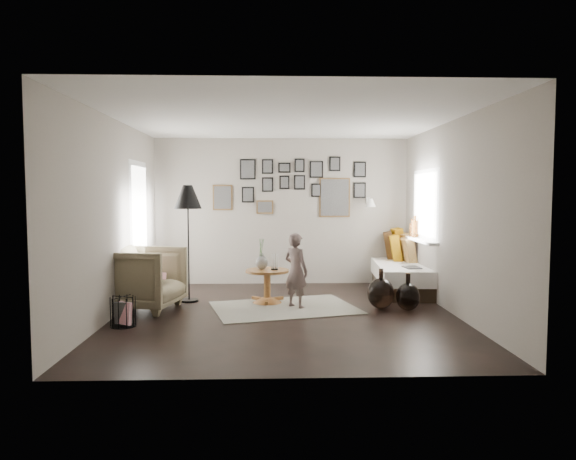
{
  "coord_description": "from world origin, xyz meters",
  "views": [
    {
      "loc": [
        -0.2,
        -6.78,
        1.61
      ],
      "look_at": [
        0.05,
        0.5,
        1.1
      ],
      "focal_mm": 32.0,
      "sensor_mm": 36.0,
      "label": 1
    }
  ],
  "objects_px": {
    "vase": "(262,260)",
    "child": "(296,271)",
    "demijohn_large": "(381,293)",
    "demijohn_small": "(408,297)",
    "daybed": "(401,271)",
    "pedestal_table": "(267,288)",
    "magazine_basket": "(123,312)",
    "floor_lamp": "(188,201)",
    "armchair": "(144,278)"
  },
  "relations": [
    {
      "from": "vase",
      "to": "demijohn_large",
      "type": "relative_size",
      "value": 0.8
    },
    {
      "from": "magazine_basket",
      "to": "demijohn_small",
      "type": "xyz_separation_m",
      "value": [
        3.7,
        0.72,
        0.01
      ]
    },
    {
      "from": "armchair",
      "to": "demijohn_small",
      "type": "xyz_separation_m",
      "value": [
        3.66,
        -0.19,
        -0.24
      ]
    },
    {
      "from": "daybed",
      "to": "magazine_basket",
      "type": "relative_size",
      "value": 5.63
    },
    {
      "from": "magazine_basket",
      "to": "demijohn_large",
      "type": "height_order",
      "value": "demijohn_large"
    },
    {
      "from": "daybed",
      "to": "child",
      "type": "height_order",
      "value": "child"
    },
    {
      "from": "demijohn_small",
      "to": "magazine_basket",
      "type": "bearing_deg",
      "value": -168.94
    },
    {
      "from": "pedestal_table",
      "to": "armchair",
      "type": "distance_m",
      "value": 1.76
    },
    {
      "from": "vase",
      "to": "floor_lamp",
      "type": "relative_size",
      "value": 0.26
    },
    {
      "from": "demijohn_small",
      "to": "child",
      "type": "xyz_separation_m",
      "value": [
        -1.54,
        0.23,
        0.34
      ]
    },
    {
      "from": "armchair",
      "to": "pedestal_table",
      "type": "bearing_deg",
      "value": -65.83
    },
    {
      "from": "daybed",
      "to": "demijohn_large",
      "type": "relative_size",
      "value": 3.78
    },
    {
      "from": "vase",
      "to": "daybed",
      "type": "xyz_separation_m",
      "value": [
        2.33,
        0.99,
        -0.32
      ]
    },
    {
      "from": "demijohn_large",
      "to": "demijohn_small",
      "type": "relative_size",
      "value": 1.1
    },
    {
      "from": "vase",
      "to": "demijohn_small",
      "type": "bearing_deg",
      "value": -15.57
    },
    {
      "from": "vase",
      "to": "magazine_basket",
      "type": "xyz_separation_m",
      "value": [
        -1.67,
        -1.29,
        -0.46
      ]
    },
    {
      "from": "armchair",
      "to": "magazine_basket",
      "type": "relative_size",
      "value": 2.53
    },
    {
      "from": "floor_lamp",
      "to": "magazine_basket",
      "type": "distance_m",
      "value": 2.04
    },
    {
      "from": "armchair",
      "to": "child",
      "type": "height_order",
      "value": "child"
    },
    {
      "from": "daybed",
      "to": "floor_lamp",
      "type": "height_order",
      "value": "floor_lamp"
    },
    {
      "from": "vase",
      "to": "child",
      "type": "bearing_deg",
      "value": -34.18
    },
    {
      "from": "daybed",
      "to": "magazine_basket",
      "type": "height_order",
      "value": "daybed"
    },
    {
      "from": "vase",
      "to": "child",
      "type": "relative_size",
      "value": 0.43
    },
    {
      "from": "floor_lamp",
      "to": "demijohn_large",
      "type": "height_order",
      "value": "floor_lamp"
    },
    {
      "from": "daybed",
      "to": "demijohn_small",
      "type": "relative_size",
      "value": 4.15
    },
    {
      "from": "magazine_basket",
      "to": "child",
      "type": "xyz_separation_m",
      "value": [
        2.16,
        0.95,
        0.35
      ]
    },
    {
      "from": "vase",
      "to": "floor_lamp",
      "type": "height_order",
      "value": "floor_lamp"
    },
    {
      "from": "daybed",
      "to": "child",
      "type": "bearing_deg",
      "value": -139.58
    },
    {
      "from": "daybed",
      "to": "demijohn_large",
      "type": "xyz_separation_m",
      "value": [
        -0.65,
        -1.44,
        -0.1
      ]
    },
    {
      "from": "armchair",
      "to": "demijohn_large",
      "type": "xyz_separation_m",
      "value": [
        3.31,
        -0.07,
        -0.22
      ]
    },
    {
      "from": "armchair",
      "to": "child",
      "type": "distance_m",
      "value": 2.12
    },
    {
      "from": "magazine_basket",
      "to": "demijohn_large",
      "type": "xyz_separation_m",
      "value": [
        3.35,
        0.84,
        0.04
      ]
    },
    {
      "from": "child",
      "to": "floor_lamp",
      "type": "bearing_deg",
      "value": 26.38
    },
    {
      "from": "armchair",
      "to": "demijohn_large",
      "type": "distance_m",
      "value": 3.32
    },
    {
      "from": "pedestal_table",
      "to": "demijohn_large",
      "type": "relative_size",
      "value": 1.12
    },
    {
      "from": "demijohn_small",
      "to": "daybed",
      "type": "bearing_deg",
      "value": 78.95
    },
    {
      "from": "vase",
      "to": "demijohn_small",
      "type": "height_order",
      "value": "vase"
    },
    {
      "from": "demijohn_small",
      "to": "child",
      "type": "distance_m",
      "value": 1.59
    },
    {
      "from": "pedestal_table",
      "to": "magazine_basket",
      "type": "height_order",
      "value": "pedestal_table"
    },
    {
      "from": "pedestal_table",
      "to": "armchair",
      "type": "xyz_separation_m",
      "value": [
        -1.71,
        -0.36,
        0.21
      ]
    },
    {
      "from": "pedestal_table",
      "to": "child",
      "type": "relative_size",
      "value": 0.6
    },
    {
      "from": "daybed",
      "to": "floor_lamp",
      "type": "bearing_deg",
      "value": -161.47
    },
    {
      "from": "vase",
      "to": "daybed",
      "type": "relative_size",
      "value": 0.21
    },
    {
      "from": "magazine_basket",
      "to": "child",
      "type": "height_order",
      "value": "child"
    },
    {
      "from": "demijohn_large",
      "to": "child",
      "type": "relative_size",
      "value": 0.53
    },
    {
      "from": "floor_lamp",
      "to": "child",
      "type": "distance_m",
      "value": 1.92
    },
    {
      "from": "armchair",
      "to": "daybed",
      "type": "bearing_deg",
      "value": -58.61
    },
    {
      "from": "daybed",
      "to": "magazine_basket",
      "type": "xyz_separation_m",
      "value": [
        -4.0,
        -2.28,
        -0.14
      ]
    },
    {
      "from": "pedestal_table",
      "to": "magazine_basket",
      "type": "relative_size",
      "value": 1.67
    },
    {
      "from": "pedestal_table",
      "to": "child",
      "type": "height_order",
      "value": "child"
    }
  ]
}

